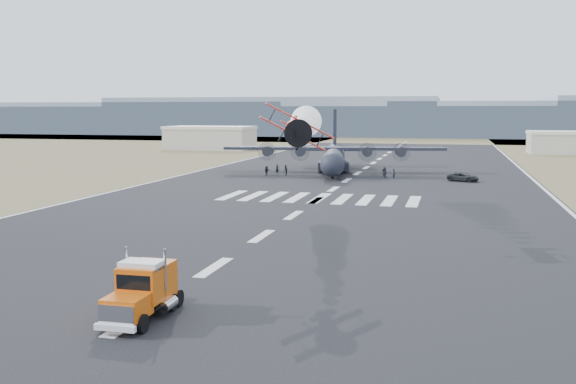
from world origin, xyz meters
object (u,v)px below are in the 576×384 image
at_px(semi_truck, 143,290).
at_px(crew_f, 267,171).
at_px(aerobatic_biplane, 294,129).
at_px(crew_g, 277,169).
at_px(support_vehicle, 463,177).
at_px(crew_c, 385,172).
at_px(crew_b, 324,170).
at_px(crew_h, 286,170).
at_px(crew_a, 394,174).
at_px(crew_d, 384,171).
at_px(transport_aircraft, 334,156).
at_px(crew_e, 326,168).
at_px(hangar_right, 569,142).
at_px(hangar_left, 210,138).

relative_size(semi_truck, crew_f, 4.22).
relative_size(aerobatic_biplane, crew_g, 3.20).
relative_size(support_vehicle, crew_c, 2.88).
height_order(crew_b, crew_h, crew_h).
relative_size(crew_a, crew_d, 1.06).
relative_size(semi_truck, transport_aircraft, 0.18).
xyz_separation_m(crew_e, crew_h, (-6.23, -5.11, -0.01)).
distance_m(crew_b, crew_g, 8.45).
xyz_separation_m(crew_e, crew_g, (-8.24, -3.28, -0.04)).
bearing_deg(crew_b, crew_h, 160.92).
bearing_deg(crew_a, crew_c, 58.88).
bearing_deg(aerobatic_biplane, hangar_right, 61.94).
xyz_separation_m(semi_truck, crew_a, (6.87, 75.99, -0.75)).
relative_size(semi_truck, crew_g, 4.22).
distance_m(hangar_left, crew_e, 77.73).
relative_size(crew_b, crew_f, 0.97).
bearing_deg(support_vehicle, aerobatic_biplane, -169.13).
xyz_separation_m(hangar_left, crew_f, (37.26, -69.00, -2.56)).
relative_size(crew_b, crew_g, 0.97).
bearing_deg(aerobatic_biplane, crew_e, 88.07).
bearing_deg(crew_g, crew_a, -47.17).
relative_size(aerobatic_biplane, crew_b, 3.29).
bearing_deg(aerobatic_biplane, semi_truck, -115.32).
relative_size(support_vehicle, crew_a, 3.01).
bearing_deg(crew_b, aerobatic_biplane, -122.20).
relative_size(crew_e, crew_g, 1.05).
relative_size(support_vehicle, crew_g, 2.94).
relative_size(crew_c, crew_f, 1.02).
relative_size(transport_aircraft, crew_a, 24.18).
xyz_separation_m(crew_e, crew_f, (-9.22, -6.74, -0.04)).
distance_m(crew_c, crew_e, 12.00).
height_order(crew_a, crew_e, crew_e).
bearing_deg(crew_h, semi_truck, -17.35).
bearing_deg(crew_h, crew_a, 60.04).
xyz_separation_m(aerobatic_biplane, crew_f, (-19.42, 58.81, -9.08)).
height_order(semi_truck, crew_b, semi_truck).
xyz_separation_m(semi_truck, crew_h, (-12.09, 77.22, -0.69)).
distance_m(semi_truck, crew_e, 82.54).
distance_m(crew_a, crew_b, 13.13).
distance_m(semi_truck, crew_h, 78.17).
bearing_deg(crew_h, crew_g, -158.51).
xyz_separation_m(hangar_right, crew_c, (-40.50, -72.02, -2.15)).
bearing_deg(hangar_right, crew_g, -130.28).
xyz_separation_m(crew_b, crew_g, (-8.41, -0.78, 0.03)).
relative_size(crew_c, crew_e, 0.97).
relative_size(transport_aircraft, crew_g, 23.60).
xyz_separation_m(semi_truck, transport_aircraft, (-5.01, 85.40, 1.40)).
xyz_separation_m(transport_aircraft, crew_c, (10.17, -7.83, -2.11)).
height_order(crew_f, crew_g, same).
bearing_deg(hangar_right, crew_e, -127.45).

